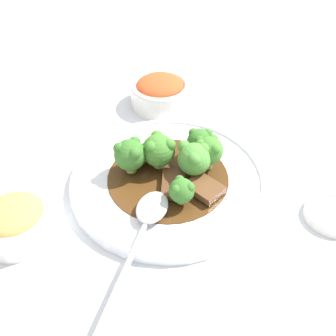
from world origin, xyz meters
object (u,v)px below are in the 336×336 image
at_px(broccoli_floret_1, 159,149).
at_px(side_bowl_appetizer, 15,221).
at_px(beef_strip_2, 173,184).
at_px(beef_strip_0, 204,188).
at_px(serving_spoon, 147,219).
at_px(broccoli_floret_5, 194,158).
at_px(broccoli_floret_4, 182,190).
at_px(broccoli_floret_3, 130,154).
at_px(main_plate, 168,179).
at_px(broccoli_floret_0, 209,150).
at_px(broccoli_floret_2, 200,141).
at_px(sauce_dish, 332,214).
at_px(side_bowl_kimchi, 160,92).
at_px(beef_strip_1, 143,155).

xyz_separation_m(broccoli_floret_1, side_bowl_appetizer, (-0.01, -0.23, -0.03)).
bearing_deg(beef_strip_2, beef_strip_0, 44.33).
bearing_deg(serving_spoon, broccoli_floret_5, 111.54).
bearing_deg(broccoli_floret_4, broccoli_floret_3, -164.44).
height_order(main_plate, broccoli_floret_3, broccoli_floret_3).
xyz_separation_m(beef_strip_0, broccoli_floret_1, (-0.08, -0.02, 0.03)).
distance_m(broccoli_floret_0, side_bowl_appetizer, 0.30).
xyz_separation_m(broccoli_floret_0, side_bowl_appetizer, (-0.05, -0.29, -0.03)).
bearing_deg(broccoli_floret_2, serving_spoon, -63.15).
height_order(main_plate, broccoli_floret_0, broccoli_floret_0).
distance_m(main_plate, broccoli_floret_0, 0.08).
relative_size(side_bowl_appetizer, sauce_dish, 1.28).
relative_size(broccoli_floret_2, side_bowl_kimchi, 0.44).
distance_m(broccoli_floret_1, broccoli_floret_2, 0.07).
xyz_separation_m(serving_spoon, sauce_dish, (0.12, 0.23, -0.02)).
bearing_deg(sauce_dish, side_bowl_appetizer, -119.72).
height_order(serving_spoon, sauce_dish, serving_spoon).
xyz_separation_m(beef_strip_0, side_bowl_appetizer, (-0.09, -0.25, 0.00)).
distance_m(broccoli_floret_2, side_bowl_appetizer, 0.30).
distance_m(beef_strip_1, broccoli_floret_4, 0.11).
distance_m(beef_strip_2, side_bowl_appetizer, 0.23).
relative_size(broccoli_floret_0, side_bowl_kimchi, 0.47).
relative_size(broccoli_floret_0, broccoli_floret_2, 1.08).
bearing_deg(broccoli_floret_0, broccoli_floret_1, -126.09).
bearing_deg(serving_spoon, broccoli_floret_1, 139.13).
xyz_separation_m(beef_strip_1, broccoli_floret_4, (0.11, -0.00, 0.02)).
distance_m(broccoli_floret_2, broccoli_floret_5, 0.04).
height_order(broccoli_floret_5, sauce_dish, broccoli_floret_5).
distance_m(beef_strip_0, broccoli_floret_2, 0.08).
height_order(broccoli_floret_1, broccoli_floret_5, broccoli_floret_1).
relative_size(broccoli_floret_3, broccoli_floret_5, 1.02).
bearing_deg(broccoli_floret_3, side_bowl_appetizer, -87.54).
bearing_deg(side_bowl_appetizer, broccoli_floret_2, 85.46).
xyz_separation_m(main_plate, broccoli_floret_0, (0.02, 0.06, 0.04)).
relative_size(main_plate, sauce_dish, 3.81).
bearing_deg(beef_strip_1, beef_strip_2, 3.66).
relative_size(broccoli_floret_2, broccoli_floret_3, 0.91).
bearing_deg(side_bowl_appetizer, serving_spoon, 57.69).
xyz_separation_m(broccoli_floret_3, side_bowl_appetizer, (0.01, -0.18, -0.03)).
xyz_separation_m(main_plate, sauce_dish, (0.19, 0.16, -0.00)).
height_order(broccoli_floret_1, side_bowl_appetizer, broccoli_floret_1).
relative_size(main_plate, serving_spoon, 1.51).
bearing_deg(broccoli_floret_3, broccoli_floret_1, 72.22).
bearing_deg(broccoli_floret_1, beef_strip_2, -8.88).
bearing_deg(beef_strip_1, broccoli_floret_1, 23.66).
bearing_deg(beef_strip_1, broccoli_floret_0, 45.00).
distance_m(broccoli_floret_3, sauce_dish, 0.31).
relative_size(beef_strip_0, sauce_dish, 0.73).
distance_m(broccoli_floret_4, side_bowl_kimchi, 0.29).
distance_m(main_plate, broccoli_floret_2, 0.08).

